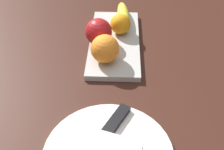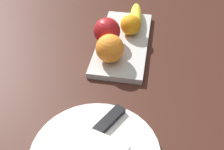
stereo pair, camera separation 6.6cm
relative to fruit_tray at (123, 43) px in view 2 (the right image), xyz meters
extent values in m
plane|color=#391C14|center=(-0.01, 0.03, -0.01)|extent=(2.40, 2.40, 0.00)
cube|color=#BABCBC|center=(0.00, 0.00, 0.00)|extent=(0.33, 0.14, 0.02)
sphere|color=#A6181E|center=(0.02, -0.04, 0.05)|extent=(0.08, 0.08, 0.08)
ellipsoid|color=yellow|center=(-0.10, 0.02, 0.03)|extent=(0.18, 0.05, 0.04)
sphere|color=orange|center=(-0.04, 0.02, 0.04)|extent=(0.06, 0.06, 0.06)
sphere|color=orange|center=(0.10, -0.02, 0.05)|extent=(0.08, 0.08, 0.08)
cube|color=silver|center=(0.36, -0.02, 0.01)|extent=(0.14, 0.09, 0.00)
cube|color=black|center=(0.30, 0.01, 0.01)|extent=(0.09, 0.06, 0.01)
camera|label=1|loc=(0.69, 0.02, 0.48)|focal=45.19mm
camera|label=2|loc=(0.68, 0.09, 0.48)|focal=45.19mm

